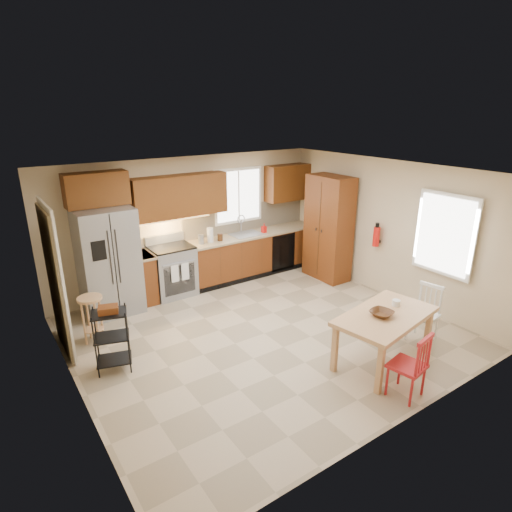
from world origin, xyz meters
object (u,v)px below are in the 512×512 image
at_px(soap_bottle, 264,228).
at_px(table_bowl, 381,316).
at_px(chair_red, 407,365).
at_px(utility_cart, 112,340).
at_px(range_stove, 172,271).
at_px(bar_stool, 93,320).
at_px(table_jar, 396,304).
at_px(refrigerator, 108,262).
at_px(pantry, 328,228).
at_px(fire_extinguisher, 376,237).
at_px(dining_table, 383,339).
at_px(chair_white, 423,314).

height_order(soap_bottle, table_bowl, soap_bottle).
xyz_separation_m(chair_red, utility_cart, (-2.77, 2.56, 0.01)).
bearing_deg(range_stove, soap_bottle, -2.40).
relative_size(table_bowl, utility_cart, 0.33).
bearing_deg(bar_stool, range_stove, 32.09).
distance_m(chair_red, table_jar, 1.05).
distance_m(refrigerator, pantry, 4.23).
distance_m(pantry, fire_extinguisher, 1.07).
height_order(pantry, dining_table, pantry).
bearing_deg(table_jar, pantry, 65.50).
xyz_separation_m(soap_bottle, table_bowl, (-0.67, -3.65, -0.27)).
relative_size(bar_stool, utility_cart, 0.82).
xyz_separation_m(chair_white, table_bowl, (-1.04, -0.05, 0.29)).
relative_size(range_stove, fire_extinguisher, 2.56).
bearing_deg(soap_bottle, dining_table, -99.07).
xyz_separation_m(fire_extinguisher, dining_table, (-1.73, -1.70, -0.74)).
bearing_deg(table_jar, chair_red, -132.16).
relative_size(range_stove, table_bowl, 3.09).
relative_size(soap_bottle, fire_extinguisher, 0.53).
relative_size(chair_red, utility_cart, 0.97).
distance_m(dining_table, chair_red, 0.74).
distance_m(range_stove, chair_red, 4.52).
bearing_deg(dining_table, refrigerator, 115.10).
bearing_deg(range_stove, table_bowl, -70.04).
xyz_separation_m(chair_white, table_jar, (-0.63, 0.04, 0.32)).
bearing_deg(dining_table, bar_stool, 128.09).
bearing_deg(refrigerator, range_stove, 2.99).
distance_m(pantry, table_bowl, 3.21).
bearing_deg(chair_red, table_bowl, 58.17).
height_order(pantry, bar_stool, pantry).
distance_m(pantry, table_jar, 2.93).
xyz_separation_m(pantry, dining_table, (-1.53, -2.75, -0.69)).
bearing_deg(table_bowl, range_stove, 109.96).
xyz_separation_m(refrigerator, utility_cart, (-0.52, -1.76, -0.47)).
height_order(pantry, table_jar, pantry).
xyz_separation_m(refrigerator, table_bowl, (2.51, -3.67, -0.18)).
distance_m(refrigerator, soap_bottle, 3.18).
xyz_separation_m(chair_red, chair_white, (1.30, 0.70, 0.00)).
xyz_separation_m(fire_extinguisher, utility_cart, (-4.85, 0.21, -0.66)).
relative_size(table_bowl, bar_stool, 0.41).
relative_size(range_stove, dining_table, 0.63).
bearing_deg(refrigerator, utility_cart, -106.50).
bearing_deg(bar_stool, refrigerator, 61.05).
height_order(chair_white, utility_cart, utility_cart).
xyz_separation_m(bar_stool, utility_cart, (0.03, -0.90, 0.08)).
bearing_deg(chair_red, refrigerator, 107.30).
bearing_deg(chair_white, bar_stool, 45.88).
height_order(dining_table, bar_stool, bar_stool).
bearing_deg(chair_red, bar_stool, 118.80).
xyz_separation_m(pantry, fire_extinguisher, (0.20, -1.05, 0.05)).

